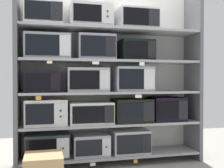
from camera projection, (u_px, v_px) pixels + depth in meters
back_panel at (108, 76)px, 3.91m from camera, size 2.58×0.04×2.36m
upright_left at (17, 76)px, 3.37m from camera, size 0.05×0.46×2.36m
upright_right at (193, 77)px, 3.96m from camera, size 0.05×0.46×2.36m
shelf_0 at (112, 154)px, 3.68m from camera, size 2.38×0.46×0.03m
microwave_0 at (47, 146)px, 3.47m from camera, size 0.55×0.36×0.31m
microwave_1 at (91, 144)px, 3.61m from camera, size 0.47×0.37×0.28m
microwave_2 at (130, 141)px, 3.73m from camera, size 0.50×0.39×0.31m
price_tag_0 at (51, 168)px, 3.26m from camera, size 0.08×0.00×0.04m
price_tag_1 at (93, 164)px, 3.38m from camera, size 0.07×0.00×0.04m
price_tag_2 at (136, 161)px, 3.52m from camera, size 0.05×0.00×0.05m
shelf_1 at (112, 124)px, 3.67m from camera, size 2.38×0.46×0.03m
microwave_3 at (46, 112)px, 3.46m from camera, size 0.52×0.36×0.33m
microwave_4 at (91, 113)px, 3.60m from camera, size 0.57×0.39×0.28m
microwave_5 at (132, 110)px, 3.73m from camera, size 0.51×0.41×0.32m
microwave_6 at (167, 109)px, 3.86m from camera, size 0.47×0.39×0.33m
shelf_2 at (112, 92)px, 3.67m from camera, size 2.38×0.46×0.03m
microwave_7 at (42, 82)px, 3.44m from camera, size 0.43×0.36×0.27m
microwave_8 at (88, 80)px, 3.58m from camera, size 0.54×0.34×0.31m
microwave_9 at (132, 79)px, 3.73m from camera, size 0.52×0.38×0.33m
price_tag_3 at (38, 98)px, 3.21m from camera, size 0.06×0.00×0.05m
price_tag_4 at (138, 96)px, 3.51m from camera, size 0.09×0.00×0.04m
shelf_3 at (112, 61)px, 3.66m from camera, size 2.38×0.46×0.03m
microwave_10 at (48, 47)px, 3.45m from camera, size 0.57×0.36×0.32m
microwave_11 at (96, 47)px, 3.60m from camera, size 0.48×0.35×0.33m
microwave_12 at (136, 50)px, 3.74m from camera, size 0.45×0.35×0.28m
price_tag_5 at (50, 62)px, 3.24m from camera, size 0.06×0.00×0.03m
price_tag_6 at (96, 63)px, 3.37m from camera, size 0.09×0.00×0.04m
price_tag_7 at (142, 64)px, 3.52m from camera, size 0.07×0.00×0.04m
shelf_4 at (112, 30)px, 3.65m from camera, size 2.38×0.46×0.03m
microwave_13 at (44, 14)px, 3.43m from camera, size 0.47×0.43×0.29m
microwave_14 at (91, 16)px, 3.58m from camera, size 0.54×0.40×0.30m
microwave_15 at (136, 20)px, 3.73m from camera, size 0.53×0.41×0.28m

